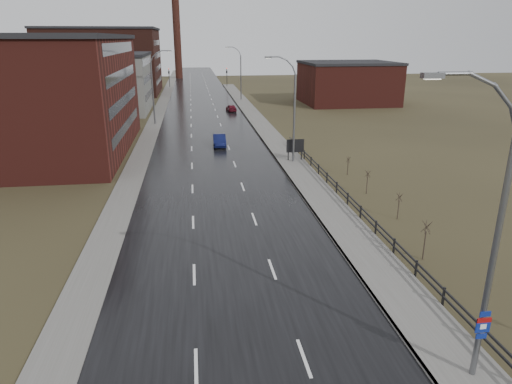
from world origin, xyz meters
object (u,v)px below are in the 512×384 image
object	(u,v)px
car_far	(231,108)
streetlight_main	(488,242)
billboard	(295,146)
car_near	(219,141)

from	to	relation	value
car_far	streetlight_main	bearing A→B (deg)	87.14
streetlight_main	billboard	size ratio (longest dim) A/B	4.80
billboard	car_far	world-z (taller)	billboard
billboard	car_near	xyz separation A→B (m)	(-7.88, 8.60, -0.96)
streetlight_main	car_far	distance (m)	71.78
billboard	car_near	bearing A→B (deg)	132.50
car_near	streetlight_main	bearing A→B (deg)	-79.52
streetlight_main	car_far	xyz separation A→B (m)	(-3.29, 71.50, -5.40)
streetlight_main	billboard	bearing A→B (deg)	88.96
billboard	car_near	world-z (taller)	billboard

